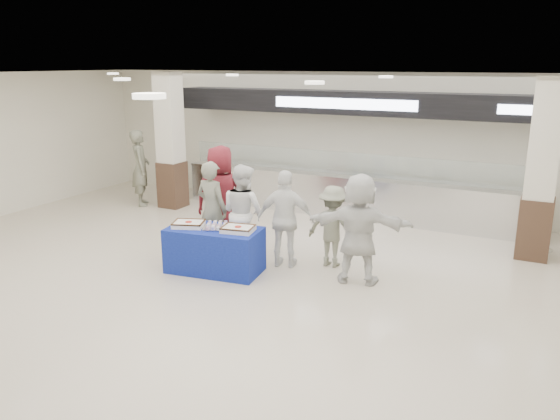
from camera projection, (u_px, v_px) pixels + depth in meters
The scene contains 15 objects.
ground at pixel (217, 303), 7.98m from camera, with size 14.00×14.00×0.00m, color beige.
serving_line at pixel (347, 165), 12.32m from camera, with size 8.70×0.85×2.80m.
column_left at pixel (171, 144), 12.94m from camera, with size 0.55×0.55×3.20m.
column_right at pixel (541, 174), 9.46m from camera, with size 0.55×0.55×3.20m.
display_table at pixel (215, 250), 9.10m from camera, with size 1.55×0.78×0.75m, color #162B97.
sheet_cake_left at pixel (189, 224), 9.10m from camera, with size 0.60×0.54×0.10m.
sheet_cake_right at pixel (238, 229), 8.83m from camera, with size 0.56×0.48×0.10m.
cupcake_tray at pixel (217, 226), 9.03m from camera, with size 0.55×0.50×0.07m.
civilian_maroon at pixel (221, 198), 10.12m from camera, with size 0.95×0.62×1.95m, color maroon.
soldier_a at pixel (212, 209), 9.72m from camera, with size 0.64×0.42×1.74m, color slate.
chef_tall at pixel (243, 213), 9.56m from camera, with size 0.83×0.65×1.71m, color white.
chef_short at pixel (286, 219), 9.22m from camera, with size 0.98×0.41×1.68m, color white.
soldier_b at pixel (333, 226), 9.29m from camera, with size 0.91×0.52×1.40m, color slate.
civilian_white at pixel (359, 229), 8.52m from camera, with size 1.65×0.53×1.78m, color white.
soldier_bg at pixel (141, 168), 13.25m from camera, with size 0.67×0.44×1.85m, color slate.
Camera 1 is at (4.14, -6.14, 3.40)m, focal length 35.00 mm.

